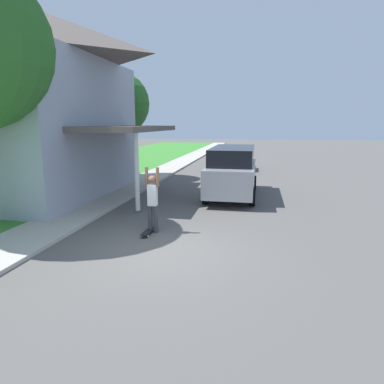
{
  "coord_description": "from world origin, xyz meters",
  "views": [
    {
      "loc": [
        2.43,
        -7.7,
        3.09
      ],
      "look_at": [
        0.36,
        2.95,
        0.9
      ],
      "focal_mm": 32.0,
      "sensor_mm": 36.0,
      "label": 1
    }
  ],
  "objects": [
    {
      "name": "house",
      "position": [
        -8.2,
        5.36,
        4.28
      ],
      "size": [
        11.54,
        8.76,
        8.09
      ],
      "color": "#99A3B2",
      "rests_on": "lawn"
    },
    {
      "name": "skateboard",
      "position": [
        -0.56,
        1.15,
        0.08
      ],
      "size": [
        0.21,
        0.82,
        0.1
      ],
      "color": "black",
      "rests_on": "ground_plane"
    },
    {
      "name": "skateboarder",
      "position": [
        -0.47,
        1.35,
        0.97
      ],
      "size": [
        0.41,
        0.22,
        1.89
      ],
      "color": "#38383D",
      "rests_on": "ground_plane"
    },
    {
      "name": "lawn_tree_far",
      "position": [
        -5.22,
        10.36,
        4.12
      ],
      "size": [
        3.46,
        3.46,
        5.79
      ],
      "color": "brown",
      "rests_on": "lawn"
    },
    {
      "name": "suv_parked",
      "position": [
        1.36,
        6.8,
        1.13
      ],
      "size": [
        2.01,
        5.2,
        2.1
      ],
      "color": "gray",
      "rests_on": "ground_plane"
    },
    {
      "name": "lawn",
      "position": [
        -8.0,
        6.0,
        0.04
      ],
      "size": [
        10.0,
        80.0,
        0.08
      ],
      "color": "#387F2D",
      "rests_on": "ground_plane"
    },
    {
      "name": "car_down_street",
      "position": [
        0.81,
        15.4,
        0.71
      ],
      "size": [
        1.93,
        4.07,
        1.45
      ],
      "color": "maroon",
      "rests_on": "ground_plane"
    },
    {
      "name": "ground_plane",
      "position": [
        0.0,
        0.0,
        0.0
      ],
      "size": [
        120.0,
        120.0,
        0.0
      ],
      "primitive_type": "plane",
      "color": "#54514F"
    },
    {
      "name": "sidewalk",
      "position": [
        -3.6,
        6.0,
        0.05
      ],
      "size": [
        1.8,
        80.0,
        0.1
      ],
      "color": "#ADA89E",
      "rests_on": "ground_plane"
    }
  ]
}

